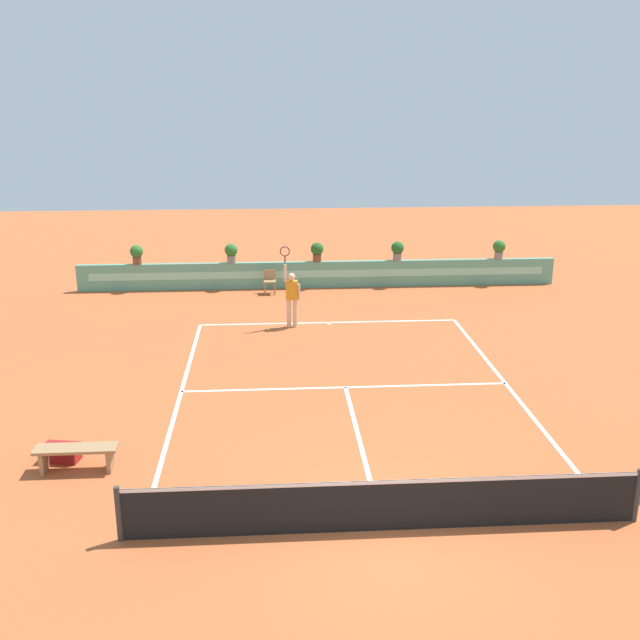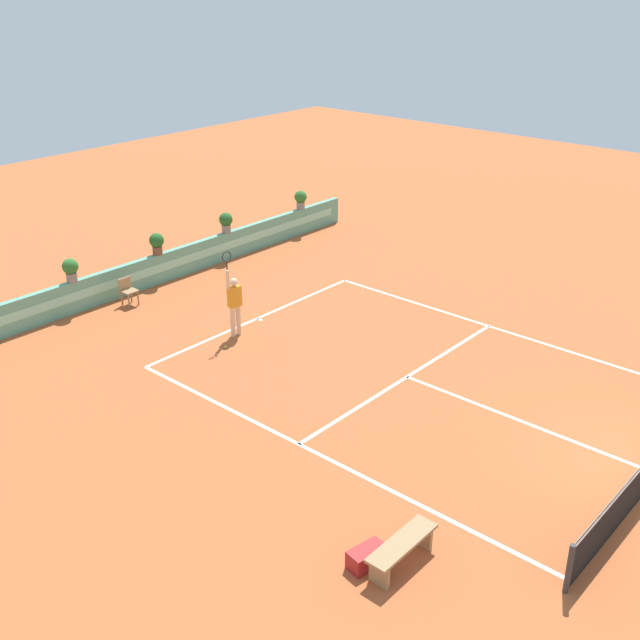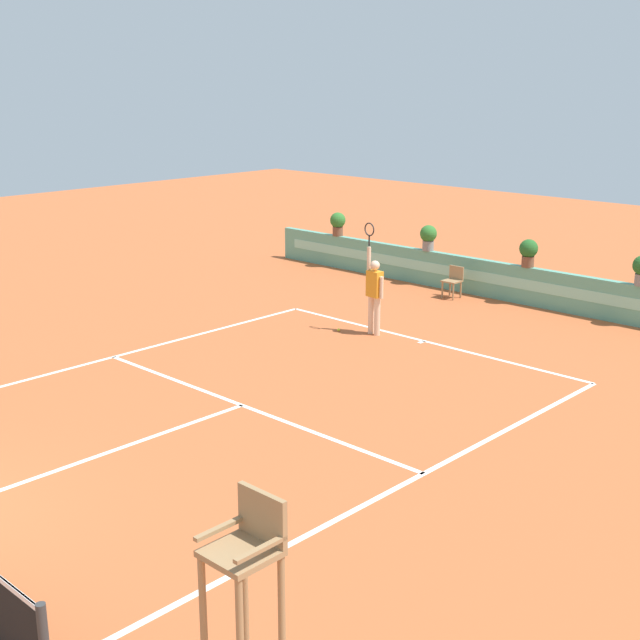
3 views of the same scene
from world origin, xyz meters
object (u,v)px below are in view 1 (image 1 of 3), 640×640
gear_bag (62,452)px  potted_plant_left (231,252)px  potted_plant_far_left (137,253)px  potted_plant_right (398,250)px  ball_kid_chair (270,281)px  bench_courtside (76,453)px  tennis_player (292,295)px  potted_plant_centre (317,251)px  potted_plant_far_right (499,248)px  tennis_ball_near_baseline (268,330)px

gear_bag → potted_plant_left: (2.83, 13.46, 1.23)m
potted_plant_far_left → potted_plant_right: (9.71, 0.00, 0.00)m
ball_kid_chair → potted_plant_left: size_ratio=1.17×
bench_courtside → potted_plant_left: size_ratio=2.21×
tennis_player → potted_plant_far_left: 7.39m
bench_courtside → potted_plant_far_left: 13.99m
potted_plant_far_left → ball_kid_chair: bearing=-8.5°
potted_plant_centre → potted_plant_far_right: bearing=0.0°
potted_plant_far_right → potted_plant_centre: same height
gear_bag → potted_plant_far_right: 18.74m
tennis_ball_near_baseline → potted_plant_far_right: potted_plant_far_right is taller
tennis_player → tennis_ball_near_baseline: bearing=-153.1°
ball_kid_chair → bench_courtside: ball_kid_chair is taller
ball_kid_chair → potted_plant_far_left: size_ratio=1.17×
tennis_ball_near_baseline → potted_plant_left: potted_plant_left is taller
gear_bag → potted_plant_far_right: bearing=46.1°
tennis_player → tennis_ball_near_baseline: 1.32m
potted_plant_left → potted_plant_far_left: size_ratio=1.00×
bench_courtside → gear_bag: bench_courtside is taller
gear_bag → tennis_player: tennis_player is taller
bench_courtside → potted_plant_far_right: size_ratio=2.21×
potted_plant_left → potted_plant_far_left: same height
potted_plant_far_left → potted_plant_right: same height
gear_bag → tennis_ball_near_baseline: bearing=63.1°
tennis_player → potted_plant_right: size_ratio=3.57×
tennis_ball_near_baseline → tennis_player: bearing=26.9°
tennis_player → potted_plant_far_left: (-5.56, 4.86, 0.36)m
ball_kid_chair → potted_plant_far_left: (-4.88, 0.73, 0.93)m
potted_plant_far_left → tennis_player: bearing=-41.1°
ball_kid_chair → tennis_player: tennis_player is taller
potted_plant_right → potted_plant_left: bearing=180.0°
tennis_player → tennis_ball_near_baseline: (-0.75, -0.38, -1.02)m
bench_courtside → potted_plant_right: size_ratio=2.21×
tennis_player → potted_plant_left: (-2.10, 4.86, 0.36)m
ball_kid_chair → potted_plant_far_right: potted_plant_far_right is taller
ball_kid_chair → potted_plant_left: (-1.42, 0.73, 0.93)m
potted_plant_far_right → potted_plant_right: bearing=180.0°
potted_plant_left → tennis_ball_near_baseline: bearing=-75.6°
ball_kid_chair → gear_bag: (-4.25, -12.73, -0.30)m
bench_courtside → potted_plant_left: (2.42, 13.91, 1.04)m
potted_plant_far_left → potted_plant_centre: same height
tennis_player → potted_plant_right: bearing=49.5°
potted_plant_far_left → potted_plant_far_right: same height
bench_courtside → potted_plant_far_left: size_ratio=2.21×
potted_plant_left → bench_courtside: bearing=-99.9°
potted_plant_far_right → ball_kid_chair: bearing=-175.2°
gear_bag → tennis_ball_near_baseline: size_ratio=10.29×
tennis_ball_near_baseline → potted_plant_far_left: potted_plant_far_left is taller
ball_kid_chair → potted_plant_right: potted_plant_right is taller
gear_bag → potted_plant_centre: bearing=65.9°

